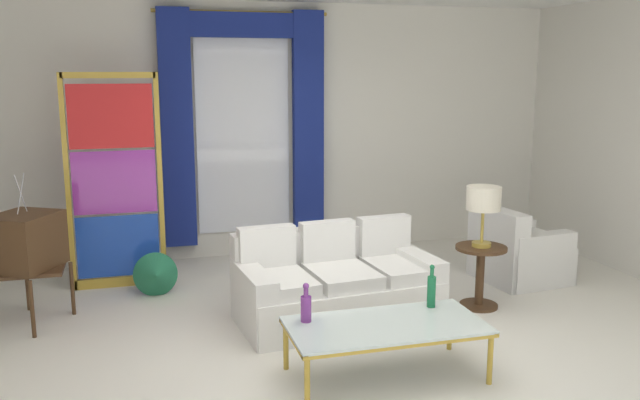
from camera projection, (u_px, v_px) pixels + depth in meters
name	position (u px, v px, depth m)	size (l,w,h in m)	color
ground_plane	(346.00, 347.00, 5.47)	(16.00, 16.00, 0.00)	silver
wall_rear	(269.00, 131.00, 8.07)	(8.00, 0.12, 3.00)	white
curtained_window	(244.00, 112.00, 7.78)	(2.00, 0.17, 2.70)	white
couch_white_long	(334.00, 285.00, 6.06)	(1.84, 1.09, 0.86)	white
coffee_table	(386.00, 328.00, 4.87)	(1.43, 0.71, 0.41)	silver
bottle_blue_decanter	(431.00, 290.00, 5.18)	(0.07, 0.07, 0.34)	#196B3D
bottle_crystal_tall	(306.00, 306.00, 4.88)	(0.08, 0.08, 0.29)	#753384
vintage_tv	(25.00, 244.00, 5.84)	(0.73, 0.76, 1.35)	#472D19
armchair_white	(516.00, 254.00, 7.14)	(0.90, 0.90, 0.80)	white
stained_glass_divider	(115.00, 186.00, 6.79)	(0.95, 0.05, 2.20)	gold
peacock_figurine	(156.00, 276.00, 6.62)	(0.44, 0.60, 0.50)	beige
round_side_table	(480.00, 271.00, 6.32)	(0.48, 0.48, 0.59)	#472D19
table_lamp_brass	(483.00, 201.00, 6.19)	(0.32, 0.32, 0.57)	#B29338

